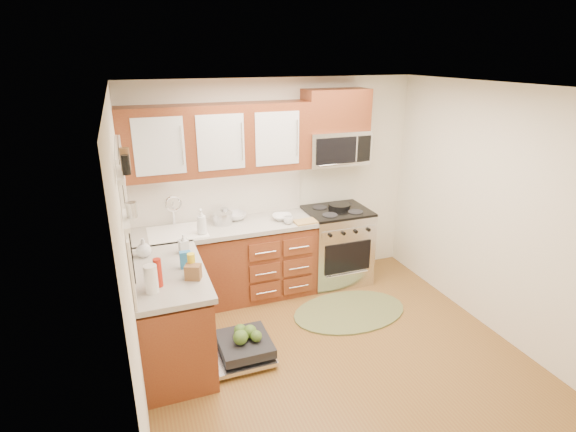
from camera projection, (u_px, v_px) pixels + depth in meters
name	position (u px, v px, depth m)	size (l,w,h in m)	color
floor	(336.00, 356.00, 4.33)	(3.50, 3.50, 0.00)	brown
ceiling	(347.00, 88.00, 3.47)	(3.50, 3.50, 0.00)	white
wall_back	(276.00, 185.00, 5.45)	(3.50, 0.04, 2.50)	white
wall_front	(490.00, 357.00, 2.36)	(3.50, 0.04, 2.50)	white
wall_left	(129.00, 268.00, 3.34)	(0.04, 3.50, 2.50)	white
wall_right	(499.00, 213.00, 4.47)	(0.04, 3.50, 2.50)	white
base_cabinet_back	(226.00, 265.00, 5.23)	(2.05, 0.60, 0.85)	maroon
base_cabinet_left	(172.00, 319.00, 4.18)	(0.60, 1.25, 0.85)	maroon
countertop_back	(224.00, 228.00, 5.06)	(2.07, 0.64, 0.05)	#A8A599
countertop_left	(168.00, 273.00, 4.02)	(0.64, 1.27, 0.05)	#A8A599
backsplash_back	(218.00, 194.00, 5.21)	(2.05, 0.02, 0.57)	silver
backsplash_left	(130.00, 246.00, 3.82)	(0.02, 1.25, 0.57)	silver
upper_cabinets	(217.00, 140.00, 4.84)	(2.05, 0.35, 0.75)	maroon
cabinet_over_mw	(336.00, 110.00, 5.21)	(0.76, 0.35, 0.47)	maroon
range	(336.00, 245.00, 5.65)	(0.76, 0.64, 0.95)	silver
microwave	(335.00, 147.00, 5.34)	(0.76, 0.38, 0.40)	silver
sink	(178.00, 243.00, 4.90)	(0.62, 0.50, 0.26)	white
dishwasher	(241.00, 349.00, 4.28)	(0.70, 0.60, 0.20)	silver
window	(125.00, 209.00, 3.68)	(0.03, 1.05, 1.05)	white
window_blind	(123.00, 170.00, 3.57)	(0.02, 0.96, 0.40)	white
shelf_upper	(120.00, 175.00, 2.76)	(0.04, 0.40, 0.03)	white
shelf_lower	(126.00, 220.00, 2.87)	(0.04, 0.40, 0.03)	white
rug	(349.00, 311.00, 5.06)	(1.31, 0.85, 0.02)	olive
skillet	(339.00, 206.00, 5.54)	(0.27, 0.27, 0.05)	black
stock_pot	(223.00, 218.00, 5.09)	(0.22, 0.22, 0.13)	silver
cutting_board	(306.00, 222.00, 5.14)	(0.28, 0.18, 0.02)	#9F7C49
canister	(225.00, 214.00, 5.18)	(0.09, 0.09, 0.15)	silver
paper_towel_roll	(151.00, 279.00, 3.62)	(0.11, 0.11, 0.23)	white
mustard_bottle	(192.00, 265.00, 3.88)	(0.07, 0.07, 0.21)	yellow
red_bottle	(158.00, 273.00, 3.70)	(0.07, 0.07, 0.25)	#A81D0E
wooden_box	(193.00, 272.00, 3.84)	(0.13, 0.09, 0.13)	brown
blue_carton	(185.00, 260.00, 4.04)	(0.10, 0.06, 0.16)	#256CAE
bowl_a	(282.00, 217.00, 5.23)	(0.23, 0.23, 0.06)	#999999
bowl_b	(236.00, 216.00, 5.23)	(0.25, 0.25, 0.08)	#999999
cup	(288.00, 220.00, 5.09)	(0.11, 0.11, 0.09)	#999999
soap_bottle_a	(202.00, 222.00, 4.77)	(0.11, 0.11, 0.28)	#999999
soap_bottle_b	(184.00, 243.00, 4.34)	(0.09, 0.09, 0.20)	#999999
soap_bottle_c	(143.00, 248.00, 4.26)	(0.14, 0.14, 0.18)	#999999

